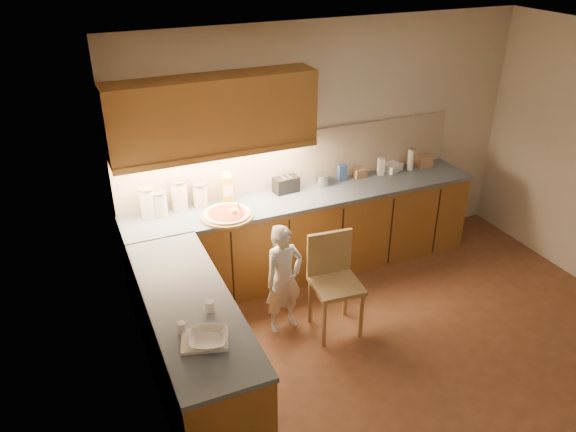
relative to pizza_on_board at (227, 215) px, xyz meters
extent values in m
plane|color=brown|center=(1.28, -1.56, -0.94)|extent=(4.50, 4.50, 0.00)
cube|color=beige|center=(1.28, 0.44, 0.36)|extent=(4.50, 0.04, 2.60)
cube|color=beige|center=(-0.97, -1.56, 0.36)|extent=(0.04, 4.00, 2.60)
cube|color=white|center=(1.28, -1.56, 1.66)|extent=(4.50, 4.00, 0.04)
cube|color=olive|center=(0.90, 0.14, -0.50)|extent=(3.75, 0.60, 0.88)
cube|color=olive|center=(-0.67, -1.16, -0.50)|extent=(0.60, 2.00, 0.88)
cube|color=#4A5A6A|center=(0.90, 0.14, -0.04)|extent=(3.77, 0.62, 0.04)
cube|color=#4A5A6A|center=(-0.67, -1.16, -0.04)|extent=(0.62, 2.02, 0.04)
cube|color=black|center=(-0.62, -0.16, -0.50)|extent=(0.02, 0.01, 0.80)
cube|color=black|center=(-0.02, -0.16, -0.50)|extent=(0.02, 0.01, 0.80)
cube|color=black|center=(0.58, -0.16, -0.50)|extent=(0.02, 0.01, 0.80)
cube|color=black|center=(1.18, -0.16, -0.50)|extent=(0.02, 0.01, 0.80)
cube|color=black|center=(1.78, -0.16, -0.50)|extent=(0.02, 0.01, 0.80)
cube|color=black|center=(2.38, -0.16, -0.50)|extent=(0.02, 0.01, 0.80)
cube|color=#BBAE91|center=(0.90, 0.43, 0.27)|extent=(3.75, 0.02, 0.58)
cube|color=olive|center=(0.00, 0.27, 0.91)|extent=(1.95, 0.35, 0.70)
cube|color=olive|center=(0.00, 0.09, 0.56)|extent=(1.95, 0.02, 0.06)
cylinder|color=#A38451|center=(0.00, 0.00, -0.01)|extent=(0.51, 0.51, 0.02)
cylinder|color=beige|center=(0.00, 0.00, 0.01)|extent=(0.45, 0.45, 0.02)
cylinder|color=#AF3217|center=(0.00, 0.00, 0.02)|extent=(0.36, 0.36, 0.01)
sphere|color=white|center=(0.06, -0.04, 0.04)|extent=(0.07, 0.07, 0.07)
cylinder|color=white|center=(0.10, -0.10, 0.08)|extent=(0.09, 0.10, 0.21)
imported|color=white|center=(0.30, -0.66, -0.41)|extent=(0.43, 0.32, 1.07)
cylinder|color=tan|center=(0.52, -1.06, -0.70)|extent=(0.04, 0.04, 0.48)
cylinder|color=tan|center=(0.88, -1.09, -0.70)|extent=(0.04, 0.04, 0.48)
cylinder|color=tan|center=(0.55, -0.70, -0.70)|extent=(0.04, 0.04, 0.48)
cylinder|color=tan|center=(0.92, -0.73, -0.70)|extent=(0.04, 0.04, 0.48)
cube|color=tan|center=(0.72, -0.90, -0.44)|extent=(0.46, 0.46, 0.04)
cube|color=tan|center=(0.74, -0.70, -0.21)|extent=(0.43, 0.08, 0.43)
imported|color=white|center=(-0.67, -1.68, 0.01)|extent=(0.34, 0.34, 0.07)
cylinder|color=white|center=(-0.68, 0.29, 0.12)|extent=(0.14, 0.14, 0.29)
cylinder|color=tan|center=(-0.68, 0.29, 0.28)|extent=(0.15, 0.15, 0.02)
cylinder|color=silver|center=(-0.57, 0.28, 0.09)|extent=(0.13, 0.13, 0.23)
cylinder|color=gray|center=(-0.57, 0.28, 0.22)|extent=(0.14, 0.14, 0.02)
cylinder|color=white|center=(-0.37, 0.33, 0.12)|extent=(0.15, 0.15, 0.29)
cylinder|color=gray|center=(-0.37, 0.33, 0.28)|extent=(0.16, 0.16, 0.02)
cylinder|color=beige|center=(-0.17, 0.32, 0.09)|extent=(0.14, 0.14, 0.23)
cylinder|color=gray|center=(-0.17, 0.32, 0.22)|extent=(0.15, 0.15, 0.02)
cube|color=gold|center=(0.10, 0.30, 0.11)|extent=(0.12, 0.10, 0.27)
cube|color=white|center=(0.10, 0.30, 0.28)|extent=(0.08, 0.06, 0.05)
cube|color=black|center=(0.73, 0.29, 0.06)|extent=(0.27, 0.17, 0.16)
cube|color=#A3A3A7|center=(0.70, 0.29, 0.14)|extent=(0.04, 0.11, 0.00)
cube|color=#A3A3A7|center=(0.77, 0.30, 0.14)|extent=(0.04, 0.11, 0.00)
cylinder|color=#ABABB0|center=(1.15, 0.30, 0.04)|extent=(0.15, 0.15, 0.12)
cylinder|color=#ABABB0|center=(1.15, 0.30, 0.10)|extent=(0.16, 0.16, 0.01)
cube|color=#315193|center=(1.41, 0.32, 0.07)|extent=(0.09, 0.07, 0.18)
cube|color=tan|center=(1.63, 0.32, 0.02)|extent=(0.13, 0.10, 0.09)
cube|color=white|center=(1.87, 0.28, 0.07)|extent=(0.08, 0.08, 0.19)
cube|color=white|center=(2.05, 0.32, 0.02)|extent=(0.25, 0.21, 0.08)
cylinder|color=white|center=(2.25, 0.27, 0.10)|extent=(0.08, 0.08, 0.24)
cylinder|color=tan|center=(2.25, 0.27, 0.22)|extent=(0.08, 0.08, 0.02)
cube|color=tan|center=(2.46, 0.29, 0.04)|extent=(0.17, 0.13, 0.13)
cube|color=white|center=(-0.69, -1.66, -0.01)|extent=(0.37, 0.32, 0.02)
cylinder|color=silver|center=(-0.81, -1.51, 0.02)|extent=(0.08, 0.08, 0.08)
cylinder|color=white|center=(-0.57, -1.35, 0.02)|extent=(0.07, 0.07, 0.09)
camera|label=1|loc=(-1.35, -4.57, 2.47)|focal=35.00mm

